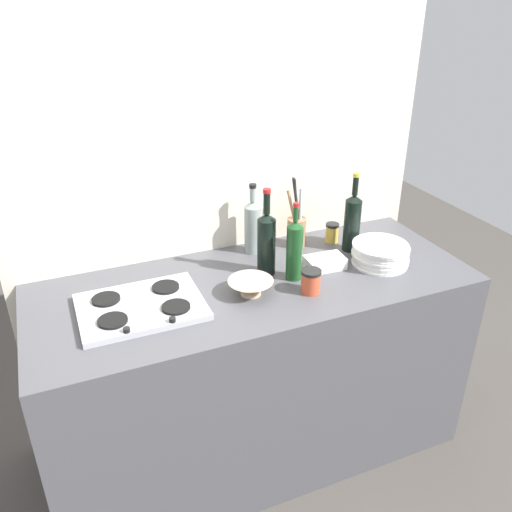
{
  "coord_description": "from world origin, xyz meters",
  "views": [
    {
      "loc": [
        -0.72,
        -1.71,
        1.98
      ],
      "look_at": [
        0.0,
        0.0,
        1.02
      ],
      "focal_mm": 37.13,
      "sensor_mm": 36.0,
      "label": 1
    }
  ],
  "objects_px": {
    "wine_bottle_mid_left": "(294,249)",
    "condiment_jar_front": "(311,281)",
    "wine_bottle_leftmost": "(253,225)",
    "wine_bottle_mid_right": "(266,242)",
    "utensil_crock": "(296,229)",
    "condiment_jar_rear": "(332,233)",
    "wine_bottle_rightmost": "(352,221)",
    "mixing_bowl": "(251,287)",
    "plate_stack": "(380,254)",
    "butter_dish": "(324,262)",
    "stovetop_hob": "(141,306)"
  },
  "relations": [
    {
      "from": "wine_bottle_mid_left",
      "to": "condiment_jar_front",
      "type": "xyz_separation_m",
      "value": [
        0.01,
        -0.13,
        -0.08
      ]
    },
    {
      "from": "wine_bottle_leftmost",
      "to": "wine_bottle_mid_right",
      "type": "height_order",
      "value": "wine_bottle_mid_right"
    },
    {
      "from": "utensil_crock",
      "to": "condiment_jar_rear",
      "type": "xyz_separation_m",
      "value": [
        0.17,
        -0.03,
        -0.04
      ]
    },
    {
      "from": "wine_bottle_rightmost",
      "to": "mixing_bowl",
      "type": "bearing_deg",
      "value": -161.74
    },
    {
      "from": "wine_bottle_leftmost",
      "to": "condiment_jar_rear",
      "type": "height_order",
      "value": "wine_bottle_leftmost"
    },
    {
      "from": "utensil_crock",
      "to": "condiment_jar_rear",
      "type": "relative_size",
      "value": 3.67
    },
    {
      "from": "plate_stack",
      "to": "wine_bottle_mid_left",
      "type": "xyz_separation_m",
      "value": [
        -0.4,
        0.03,
        0.08
      ]
    },
    {
      "from": "wine_bottle_leftmost",
      "to": "butter_dish",
      "type": "distance_m",
      "value": 0.36
    },
    {
      "from": "plate_stack",
      "to": "mixing_bowl",
      "type": "bearing_deg",
      "value": -178.09
    },
    {
      "from": "plate_stack",
      "to": "wine_bottle_mid_left",
      "type": "relative_size",
      "value": 0.75
    },
    {
      "from": "stovetop_hob",
      "to": "condiment_jar_front",
      "type": "xyz_separation_m",
      "value": [
        0.64,
        -0.13,
        0.03
      ]
    },
    {
      "from": "stovetop_hob",
      "to": "wine_bottle_mid_right",
      "type": "bearing_deg",
      "value": 8.46
    },
    {
      "from": "wine_bottle_rightmost",
      "to": "mixing_bowl",
      "type": "xyz_separation_m",
      "value": [
        -0.56,
        -0.19,
        -0.11
      ]
    },
    {
      "from": "plate_stack",
      "to": "condiment_jar_rear",
      "type": "bearing_deg",
      "value": 106.77
    },
    {
      "from": "plate_stack",
      "to": "wine_bottle_mid_left",
      "type": "height_order",
      "value": "wine_bottle_mid_left"
    },
    {
      "from": "plate_stack",
      "to": "mixing_bowl",
      "type": "relative_size",
      "value": 1.39
    },
    {
      "from": "wine_bottle_rightmost",
      "to": "utensil_crock",
      "type": "bearing_deg",
      "value": 147.14
    },
    {
      "from": "plate_stack",
      "to": "condiment_jar_front",
      "type": "bearing_deg",
      "value": -166.2
    },
    {
      "from": "stovetop_hob",
      "to": "mixing_bowl",
      "type": "xyz_separation_m",
      "value": [
        0.42,
        -0.06,
        0.02
      ]
    },
    {
      "from": "wine_bottle_mid_right",
      "to": "condiment_jar_front",
      "type": "distance_m",
      "value": 0.25
    },
    {
      "from": "wine_bottle_rightmost",
      "to": "condiment_jar_front",
      "type": "distance_m",
      "value": 0.44
    },
    {
      "from": "wine_bottle_rightmost",
      "to": "condiment_jar_rear",
      "type": "distance_m",
      "value": 0.15
    },
    {
      "from": "stovetop_hob",
      "to": "mixing_bowl",
      "type": "relative_size",
      "value": 2.56
    },
    {
      "from": "wine_bottle_leftmost",
      "to": "butter_dish",
      "type": "bearing_deg",
      "value": -49.4
    },
    {
      "from": "mixing_bowl",
      "to": "condiment_jar_front",
      "type": "distance_m",
      "value": 0.23
    },
    {
      "from": "wine_bottle_leftmost",
      "to": "mixing_bowl",
      "type": "height_order",
      "value": "wine_bottle_leftmost"
    },
    {
      "from": "plate_stack",
      "to": "wine_bottle_rightmost",
      "type": "distance_m",
      "value": 0.2
    },
    {
      "from": "stovetop_hob",
      "to": "mixing_bowl",
      "type": "bearing_deg",
      "value": -7.57
    },
    {
      "from": "stovetop_hob",
      "to": "wine_bottle_mid_right",
      "type": "distance_m",
      "value": 0.56
    },
    {
      "from": "wine_bottle_mid_left",
      "to": "butter_dish",
      "type": "distance_m",
      "value": 0.19
    },
    {
      "from": "plate_stack",
      "to": "wine_bottle_mid_left",
      "type": "distance_m",
      "value": 0.41
    },
    {
      "from": "wine_bottle_mid_right",
      "to": "mixing_bowl",
      "type": "bearing_deg",
      "value": -132.65
    },
    {
      "from": "wine_bottle_leftmost",
      "to": "condiment_jar_rear",
      "type": "relative_size",
      "value": 3.54
    },
    {
      "from": "stovetop_hob",
      "to": "condiment_jar_front",
      "type": "bearing_deg",
      "value": -11.53
    },
    {
      "from": "condiment_jar_front",
      "to": "wine_bottle_leftmost",
      "type": "bearing_deg",
      "value": 100.0
    },
    {
      "from": "wine_bottle_mid_left",
      "to": "plate_stack",
      "type": "bearing_deg",
      "value": -4.4
    },
    {
      "from": "stovetop_hob",
      "to": "plate_stack",
      "type": "distance_m",
      "value": 1.03
    },
    {
      "from": "wine_bottle_mid_left",
      "to": "condiment_jar_front",
      "type": "relative_size",
      "value": 3.44
    },
    {
      "from": "wine_bottle_leftmost",
      "to": "butter_dish",
      "type": "relative_size",
      "value": 1.95
    },
    {
      "from": "wine_bottle_rightmost",
      "to": "condiment_jar_rear",
      "type": "relative_size",
      "value": 4.01
    },
    {
      "from": "wine_bottle_leftmost",
      "to": "wine_bottle_mid_left",
      "type": "height_order",
      "value": "wine_bottle_mid_left"
    },
    {
      "from": "mixing_bowl",
      "to": "utensil_crock",
      "type": "bearing_deg",
      "value": 41.88
    },
    {
      "from": "wine_bottle_mid_left",
      "to": "butter_dish",
      "type": "bearing_deg",
      "value": 10.29
    },
    {
      "from": "stovetop_hob",
      "to": "butter_dish",
      "type": "relative_size",
      "value": 2.77
    },
    {
      "from": "wine_bottle_mid_right",
      "to": "wine_bottle_rightmost",
      "type": "relative_size",
      "value": 1.02
    },
    {
      "from": "plate_stack",
      "to": "wine_bottle_rightmost",
      "type": "height_order",
      "value": "wine_bottle_rightmost"
    },
    {
      "from": "mixing_bowl",
      "to": "condiment_jar_front",
      "type": "xyz_separation_m",
      "value": [
        0.22,
        -0.07,
        0.01
      ]
    },
    {
      "from": "mixing_bowl",
      "to": "butter_dish",
      "type": "bearing_deg",
      "value": 12.2
    },
    {
      "from": "wine_bottle_rightmost",
      "to": "wine_bottle_mid_right",
      "type": "bearing_deg",
      "value": -173.52
    },
    {
      "from": "condiment_jar_front",
      "to": "utensil_crock",
      "type": "bearing_deg",
      "value": 71.21
    }
  ]
}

